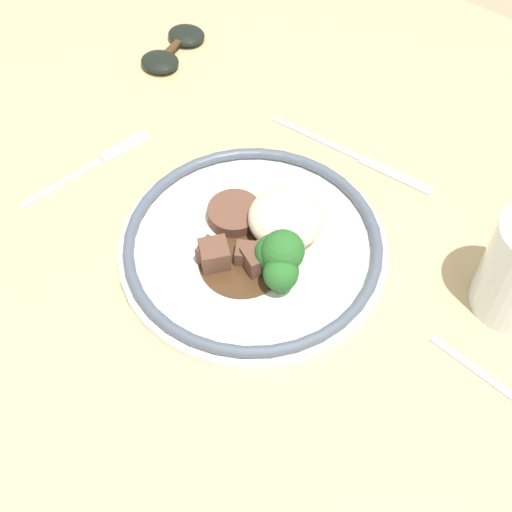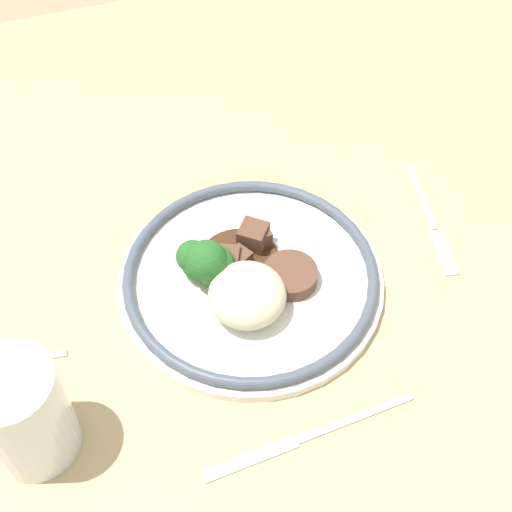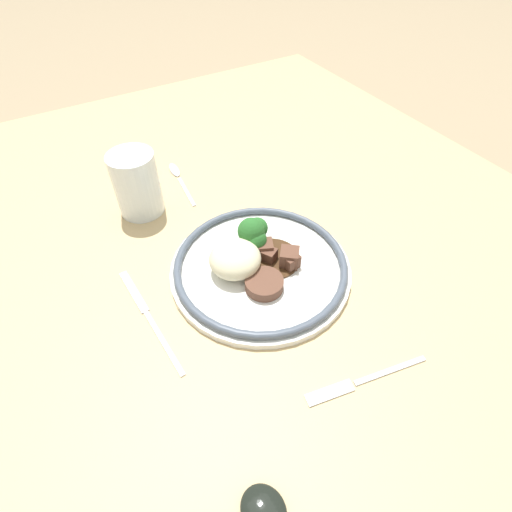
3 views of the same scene
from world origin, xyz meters
name	(u,v)px [view 1 (image 1 of 3)]	position (x,y,z in m)	size (l,w,h in m)	color
ground_plane	(226,271)	(0.00, 0.00, 0.00)	(8.00, 8.00, 0.00)	#998466
dining_table	(226,263)	(0.00, 0.00, 0.02)	(1.51, 1.13, 0.03)	tan
plate	(258,243)	(0.03, 0.02, 0.05)	(0.28, 0.28, 0.07)	white
fork	(99,161)	(-0.20, 0.01, 0.03)	(0.04, 0.17, 0.00)	silver
knife	(356,157)	(0.03, 0.20, 0.03)	(0.21, 0.02, 0.00)	silver
sunglasses	(173,48)	(-0.27, 0.22, 0.04)	(0.07, 0.12, 0.02)	black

